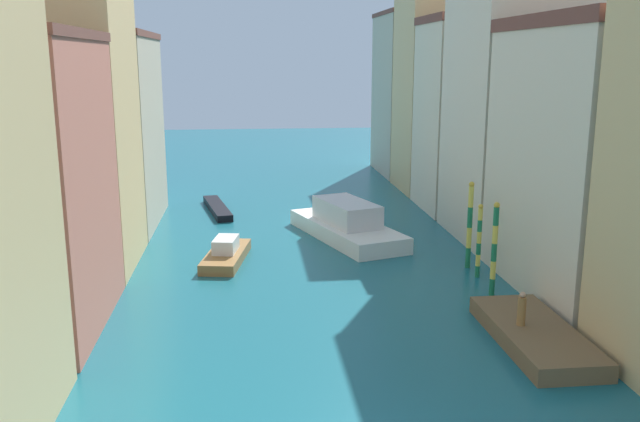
{
  "coord_description": "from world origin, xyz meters",
  "views": [
    {
      "loc": [
        -3.65,
        -17.16,
        12.05
      ],
      "look_at": [
        1.33,
        29.09,
        1.5
      ],
      "focal_mm": 37.91,
      "sensor_mm": 36.0,
      "label": 1
    }
  ],
  "objects_px": {
    "person_on_dock": "(522,310)",
    "waterfront_dock": "(535,335)",
    "mooring_pole_0": "(494,249)",
    "motorboat_0": "(226,254)",
    "vaporetto_white": "(347,224)",
    "gondola_black": "(217,208)",
    "mooring_pole_1": "(479,240)",
    "mooring_pole_2": "(470,224)"
  },
  "relations": [
    {
      "from": "waterfront_dock",
      "to": "person_on_dock",
      "type": "bearing_deg",
      "value": 155.4
    },
    {
      "from": "vaporetto_white",
      "to": "mooring_pole_2",
      "type": "bearing_deg",
      "value": -50.4
    },
    {
      "from": "mooring_pole_1",
      "to": "mooring_pole_2",
      "type": "distance_m",
      "value": 1.84
    },
    {
      "from": "vaporetto_white",
      "to": "motorboat_0",
      "type": "xyz_separation_m",
      "value": [
        -8.07,
        -4.62,
        -0.48
      ]
    },
    {
      "from": "mooring_pole_1",
      "to": "gondola_black",
      "type": "xyz_separation_m",
      "value": [
        -15.25,
        18.49,
        -1.89
      ]
    },
    {
      "from": "mooring_pole_1",
      "to": "vaporetto_white",
      "type": "relative_size",
      "value": 0.37
    },
    {
      "from": "mooring_pole_1",
      "to": "vaporetto_white",
      "type": "height_order",
      "value": "mooring_pole_1"
    },
    {
      "from": "person_on_dock",
      "to": "vaporetto_white",
      "type": "relative_size",
      "value": 0.13
    },
    {
      "from": "person_on_dock",
      "to": "waterfront_dock",
      "type": "bearing_deg",
      "value": -24.6
    },
    {
      "from": "waterfront_dock",
      "to": "person_on_dock",
      "type": "relative_size",
      "value": 5.22
    },
    {
      "from": "waterfront_dock",
      "to": "mooring_pole_0",
      "type": "bearing_deg",
      "value": 87.49
    },
    {
      "from": "waterfront_dock",
      "to": "vaporetto_white",
      "type": "distance_m",
      "value": 19.07
    },
    {
      "from": "mooring_pole_2",
      "to": "vaporetto_white",
      "type": "height_order",
      "value": "mooring_pole_2"
    },
    {
      "from": "waterfront_dock",
      "to": "mooring_pole_1",
      "type": "bearing_deg",
      "value": 86.52
    },
    {
      "from": "person_on_dock",
      "to": "mooring_pole_0",
      "type": "distance_m",
      "value": 5.86
    },
    {
      "from": "mooring_pole_1",
      "to": "mooring_pole_2",
      "type": "relative_size",
      "value": 0.82
    },
    {
      "from": "mooring_pole_2",
      "to": "vaporetto_white",
      "type": "xyz_separation_m",
      "value": [
        -6.12,
        7.4,
        -1.66
      ]
    },
    {
      "from": "mooring_pole_2",
      "to": "motorboat_0",
      "type": "bearing_deg",
      "value": 168.91
    },
    {
      "from": "person_on_dock",
      "to": "gondola_black",
      "type": "bearing_deg",
      "value": 117.38
    },
    {
      "from": "mooring_pole_2",
      "to": "vaporetto_white",
      "type": "relative_size",
      "value": 0.45
    },
    {
      "from": "person_on_dock",
      "to": "mooring_pole_2",
      "type": "xyz_separation_m",
      "value": [
        1.14,
        10.58,
        1.16
      ]
    },
    {
      "from": "vaporetto_white",
      "to": "mooring_pole_1",
      "type": "bearing_deg",
      "value": -56.43
    },
    {
      "from": "person_on_dock",
      "to": "gondola_black",
      "type": "xyz_separation_m",
      "value": [
        -14.14,
        27.29,
        -1.2
      ]
    },
    {
      "from": "waterfront_dock",
      "to": "motorboat_0",
      "type": "relative_size",
      "value": 1.26
    },
    {
      "from": "mooring_pole_0",
      "to": "motorboat_0",
      "type": "bearing_deg",
      "value": 151.08
    },
    {
      "from": "mooring_pole_1",
      "to": "mooring_pole_2",
      "type": "height_order",
      "value": "mooring_pole_2"
    },
    {
      "from": "mooring_pole_0",
      "to": "vaporetto_white",
      "type": "distance_m",
      "value": 13.67
    },
    {
      "from": "motorboat_0",
      "to": "mooring_pole_0",
      "type": "bearing_deg",
      "value": -28.92
    },
    {
      "from": "waterfront_dock",
      "to": "mooring_pole_2",
      "type": "distance_m",
      "value": 11.08
    },
    {
      "from": "waterfront_dock",
      "to": "mooring_pole_1",
      "type": "height_order",
      "value": "mooring_pole_1"
    },
    {
      "from": "waterfront_dock",
      "to": "gondola_black",
      "type": "height_order",
      "value": "waterfront_dock"
    },
    {
      "from": "vaporetto_white",
      "to": "gondola_black",
      "type": "relative_size",
      "value": 1.41
    },
    {
      "from": "vaporetto_white",
      "to": "motorboat_0",
      "type": "height_order",
      "value": "vaporetto_white"
    },
    {
      "from": "gondola_black",
      "to": "mooring_pole_1",
      "type": "bearing_deg",
      "value": -50.49
    },
    {
      "from": "waterfront_dock",
      "to": "person_on_dock",
      "type": "xyz_separation_m",
      "value": [
        -0.56,
        0.26,
        1.08
      ]
    },
    {
      "from": "waterfront_dock",
      "to": "person_on_dock",
      "type": "height_order",
      "value": "person_on_dock"
    },
    {
      "from": "mooring_pole_2",
      "to": "gondola_black",
      "type": "relative_size",
      "value": 0.64
    },
    {
      "from": "mooring_pole_0",
      "to": "mooring_pole_1",
      "type": "distance_m",
      "value": 3.14
    },
    {
      "from": "mooring_pole_1",
      "to": "motorboat_0",
      "type": "distance_m",
      "value": 14.97
    },
    {
      "from": "gondola_black",
      "to": "waterfront_dock",
      "type": "bearing_deg",
      "value": -61.92
    },
    {
      "from": "gondola_black",
      "to": "motorboat_0",
      "type": "height_order",
      "value": "motorboat_0"
    },
    {
      "from": "person_on_dock",
      "to": "gondola_black",
      "type": "relative_size",
      "value": 0.19
    }
  ]
}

